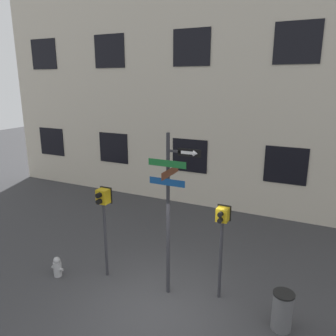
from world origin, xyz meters
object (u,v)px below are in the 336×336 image
object	(u,v)px
street_sign_pole	(170,202)
pedestrian_signal_left	(104,208)
fire_hydrant	(57,267)
pedestrian_signal_right	(222,229)
trash_bin	(282,311)

from	to	relation	value
street_sign_pole	pedestrian_signal_left	world-z (taller)	street_sign_pole
pedestrian_signal_left	fire_hydrant	world-z (taller)	pedestrian_signal_left
street_sign_pole	pedestrian_signal_left	bearing A→B (deg)	-178.89
street_sign_pole	pedestrian_signal_right	world-z (taller)	street_sign_pole
fire_hydrant	trash_bin	distance (m)	6.06
street_sign_pole	trash_bin	world-z (taller)	street_sign_pole
street_sign_pole	pedestrian_signal_right	xyz separation A→B (m)	(1.21, 0.38, -0.62)
trash_bin	pedestrian_signal_left	bearing A→B (deg)	179.43
pedestrian_signal_left	trash_bin	distance (m)	5.04
street_sign_pole	trash_bin	xyz separation A→B (m)	(2.80, -0.09, -2.08)
pedestrian_signal_right	trash_bin	distance (m)	2.20
fire_hydrant	trash_bin	size ratio (longest dim) A/B	0.65
street_sign_pole	fire_hydrant	size ratio (longest dim) A/B	7.19
street_sign_pole	fire_hydrant	bearing A→B (deg)	-168.13
pedestrian_signal_right	fire_hydrant	bearing A→B (deg)	-166.61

